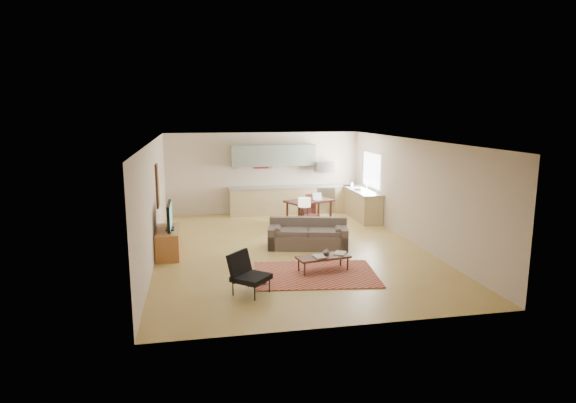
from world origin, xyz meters
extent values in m
plane|color=#B09047|center=(0.00, 0.00, 0.00)|extent=(9.00, 9.00, 0.00)
plane|color=white|center=(0.00, 0.00, 2.70)|extent=(9.00, 9.00, 0.00)
plane|color=beige|center=(0.00, 4.50, 1.35)|extent=(6.50, 0.00, 6.50)
plane|color=beige|center=(0.00, -4.50, 1.35)|extent=(6.50, 0.00, 6.50)
plane|color=beige|center=(-3.25, 0.00, 1.35)|extent=(0.00, 9.00, 9.00)
plane|color=beige|center=(3.25, 0.00, 1.35)|extent=(0.00, 9.00, 9.00)
cube|color=#A5A8AD|center=(2.00, 4.18, 0.45)|extent=(0.62, 0.62, 0.90)
cube|color=#A5A8AD|center=(2.00, 4.20, 1.55)|extent=(0.62, 0.40, 0.35)
cube|color=gray|center=(0.30, 4.33, 1.95)|extent=(2.80, 0.34, 0.70)
cube|color=white|center=(3.23, 3.00, 1.55)|extent=(0.02, 1.40, 1.05)
cube|color=maroon|center=(0.13, -2.01, 0.01)|extent=(2.76, 2.08, 0.02)
imported|color=maroon|center=(0.14, -1.92, 0.36)|extent=(0.31, 0.36, 0.03)
imported|color=navy|center=(0.66, -1.69, 0.36)|extent=(0.50, 0.51, 0.02)
imported|color=black|center=(0.44, -1.77, 0.42)|extent=(0.18, 0.18, 0.16)
imported|color=#F9DDBD|center=(2.83, 3.72, 1.02)|extent=(0.09, 0.09, 0.19)
camera|label=1|loc=(-2.28, -11.40, 3.40)|focal=30.00mm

